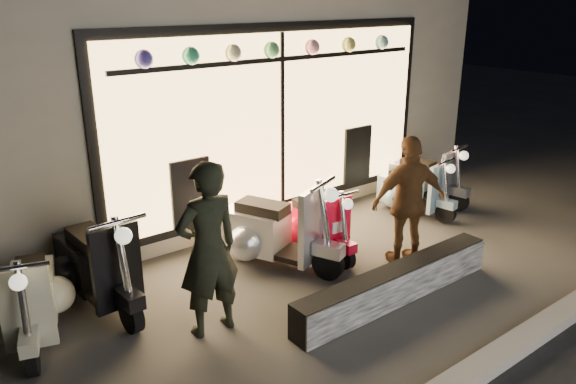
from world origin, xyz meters
name	(u,v)px	position (x,y,z in m)	size (l,w,h in m)	color
ground	(328,289)	(0.00, 0.00, 0.00)	(40.00, 40.00, 0.00)	#383533
kerb	(477,370)	(0.00, -2.00, 0.06)	(40.00, 0.25, 0.12)	slate
shop_building	(136,64)	(0.00, 4.98, 2.10)	(10.20, 6.23, 4.20)	beige
graffiti_barrier	(396,284)	(0.42, -0.65, 0.20)	(2.81, 0.28, 0.40)	black
scooter_silver	(267,230)	(-0.17, 0.96, 0.46)	(0.94, 1.59, 1.16)	black
scooter_red	(313,223)	(0.55, 0.93, 0.37)	(0.45, 1.29, 0.92)	black
scooter_black	(94,262)	(-2.19, 1.40, 0.46)	(0.55, 1.59, 1.14)	black
scooter_cream	(32,296)	(-2.90, 1.16, 0.40)	(0.73, 1.40, 1.00)	black
scooter_blue	(408,190)	(2.60, 1.07, 0.37)	(0.54, 1.28, 0.91)	black
scooter_grey	(420,178)	(3.16, 1.30, 0.39)	(0.57, 1.37, 0.98)	black
man	(208,250)	(-1.49, 0.09, 0.90)	(0.65, 0.43, 1.79)	black
woman	(409,201)	(1.23, -0.08, 0.82)	(0.96, 0.40, 1.65)	brown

